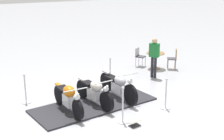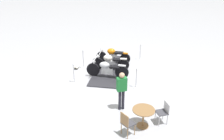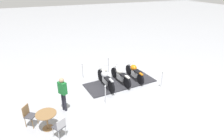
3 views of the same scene
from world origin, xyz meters
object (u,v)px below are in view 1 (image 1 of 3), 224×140
Objects in this scene: stanchion_left_front at (26,94)px; stanchion_right_rear at (166,99)px; stanchion_right_mid at (123,111)px; cafe_chair_across_table at (139,56)px; cafe_chair_near_table at (173,57)px; bystander_person at (154,54)px; cafe_table at (155,57)px; info_placard at (135,124)px; motorcycle_cream at (95,91)px; motorcycle_copper at (68,97)px; motorcycle_chrome at (118,85)px; stanchion_left_rear at (110,75)px.

stanchion_right_rear is at bearing 53.87° from stanchion_left_front.
stanchion_right_mid reaches higher than cafe_chair_across_table.
cafe_chair_near_table is 1.69m from bystander_person.
cafe_chair_across_table is (-0.71, -0.41, -0.05)m from cafe_table.
cafe_table is 1.43m from bystander_person.
cafe_chair_near_table reaches higher than cafe_table.
stanchion_right_rear is at bearing -166.26° from info_placard.
motorcycle_cream is 1.24× the size of bystander_person.
cafe_chair_near_table is (-2.09, 6.08, 0.02)m from motorcycle_copper.
stanchion_left_front is 0.61× the size of bystander_person.
motorcycle_chrome is 2.97m from bystander_person.
cafe_chair_near_table is at bearing 93.82° from stanchion_left_rear.
stanchion_right_mid is 1.07× the size of stanchion_left_rear.
stanchion_left_front is 0.97× the size of stanchion_left_rear.
stanchion_right_mid is at bearing 36.75° from motorcycle_copper.
stanchion_right_mid reaches higher than stanchion_left_front.
motorcycle_cream is 2.01× the size of stanchion_right_rear.
motorcycle_cream reaches higher than cafe_chair_across_table.
cafe_table is 0.95× the size of cafe_chair_across_table.
stanchion_right_mid is at bearing 11.31° from bystander_person.
stanchion_left_rear is 3.51m from cafe_chair_near_table.
stanchion_right_rear is 1.71m from info_placard.
cafe_chair_across_table is at bearing 120.61° from stanchion_left_rear.
stanchion_right_rear is 4.62m from cafe_table.
cafe_chair_near_table is 1.61m from cafe_chair_across_table.
motorcycle_copper is 2.35× the size of cafe_chair_across_table.
cafe_chair_across_table is (-5.11, 3.72, 0.46)m from info_placard.
info_placard is at bearing 76.27° from cafe_chair_near_table.
cafe_table is (-4.41, 4.13, 0.51)m from info_placard.
stanchion_right_rear reaches higher than cafe_table.
stanchion_left_front is at bearing -61.75° from info_placard.
info_placard is at bearing -66.12° from cafe_chair_across_table.
cafe_chair_near_table is (-0.57, 7.02, 0.25)m from stanchion_left_front.
motorcycle_chrome is at bearing 93.96° from motorcycle_copper.
stanchion_right_rear is at bearing 48.57° from motorcycle_cream.
stanchion_left_rear is at bearing -75.59° from cafe_table.
motorcycle_copper is 1.97× the size of stanchion_right_rear.
bystander_person reaches higher than stanchion_left_front.
cafe_chair_across_table is (-3.30, 5.02, -0.01)m from motorcycle_copper.
motorcycle_chrome is 2.15× the size of stanchion_right_rear.
stanchion_right_mid is 6.13m from cafe_chair_across_table.
cafe_chair_across_table is at bearing 154.96° from stanchion_right_rear.
stanchion_right_mid reaches higher than motorcycle_cream.
cafe_chair_near_table is 0.56× the size of bystander_person.
stanchion_right_rear is 2.97× the size of info_placard.
motorcycle_copper is 4.83m from bystander_person.
motorcycle_chrome is at bearing -55.29° from cafe_table.
stanchion_left_rear is 3.14m from stanchion_right_rear.
info_placard is 6.20m from cafe_chair_near_table.
motorcycle_copper is 6.01m from cafe_table.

